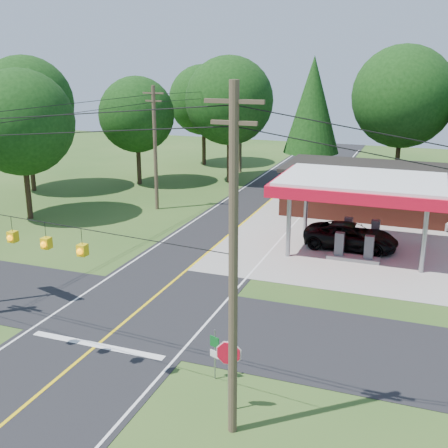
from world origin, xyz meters
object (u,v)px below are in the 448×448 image
(suv_car, at_px, (351,237))
(sedan_car, at_px, (446,218))
(octagonal_stop_sign, at_px, (229,359))
(gas_canopy, at_px, (362,187))

(suv_car, distance_m, sedan_car, 9.66)
(suv_car, bearing_deg, octagonal_stop_sign, 177.77)
(sedan_car, bearing_deg, suv_car, -156.05)
(suv_car, relative_size, octagonal_stop_sign, 2.18)
(sedan_car, bearing_deg, gas_canopy, -152.39)
(gas_canopy, relative_size, sedan_car, 2.72)
(suv_car, height_order, sedan_car, suv_car)
(gas_canopy, distance_m, sedan_car, 10.30)
(sedan_car, distance_m, octagonal_stop_sign, 28.05)
(sedan_car, relative_size, octagonal_stop_sign, 1.41)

